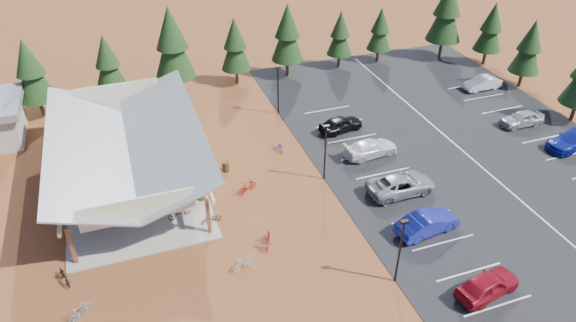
{
  "coord_description": "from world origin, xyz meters",
  "views": [
    {
      "loc": [
        -9.35,
        -29.72,
        25.27
      ],
      "look_at": [
        2.26,
        3.26,
        1.6
      ],
      "focal_mm": 32.0,
      "sensor_mm": 36.0,
      "label": 1
    }
  ],
  "objects_px": {
    "bike_pavilion": "(126,142)",
    "bike_5": "(175,173)",
    "bike_6": "(141,158)",
    "car_0": "(488,285)",
    "bike_7": "(149,133)",
    "bike_2": "(107,177)",
    "trash_bin_1": "(226,166)",
    "bike_15": "(247,187)",
    "car_1": "(427,223)",
    "car_4": "(341,124)",
    "lamp_post_2": "(278,87)",
    "car_3": "(371,148)",
    "trash_bin_0": "(201,195)",
    "bike_13": "(244,263)",
    "bike_1": "(98,214)",
    "car_2": "(401,184)",
    "bike_0": "(122,214)",
    "bike_4": "(180,212)",
    "car_7": "(573,140)",
    "lamp_post_0": "(400,247)",
    "bike_3": "(103,138)",
    "bike_16": "(211,219)",
    "bike_14": "(281,146)",
    "bike_11": "(268,240)",
    "lamp_post_1": "(325,149)",
    "bike_9": "(79,312)",
    "bike_8": "(64,276)",
    "car_8": "(522,119)",
    "car_9": "(482,83)"
  },
  "relations": [
    {
      "from": "bike_15",
      "to": "car_0",
      "type": "relative_size",
      "value": 0.41
    },
    {
      "from": "bike_0",
      "to": "car_7",
      "type": "relative_size",
      "value": 0.33
    },
    {
      "from": "lamp_post_0",
      "to": "bike_1",
      "type": "height_order",
      "value": "lamp_post_0"
    },
    {
      "from": "bike_13",
      "to": "lamp_post_1",
      "type": "bearing_deg",
      "value": 113.13
    },
    {
      "from": "bike_6",
      "to": "bike_4",
      "type": "bearing_deg",
      "value": 174.02
    },
    {
      "from": "bike_7",
      "to": "bike_2",
      "type": "bearing_deg",
      "value": 154.4
    },
    {
      "from": "bike_15",
      "to": "car_1",
      "type": "bearing_deg",
      "value": -154.94
    },
    {
      "from": "car_3",
      "to": "trash_bin_0",
      "type": "bearing_deg",
      "value": 89.16
    },
    {
      "from": "trash_bin_0",
      "to": "bike_1",
      "type": "distance_m",
      "value": 7.77
    },
    {
      "from": "bike_11",
      "to": "bike_pavilion",
      "type": "bearing_deg",
      "value": 150.24
    },
    {
      "from": "bike_13",
      "to": "car_8",
      "type": "distance_m",
      "value": 31.99
    },
    {
      "from": "trash_bin_1",
      "to": "bike_2",
      "type": "bearing_deg",
      "value": 170.96
    },
    {
      "from": "bike_pavilion",
      "to": "bike_5",
      "type": "bearing_deg",
      "value": -16.9
    },
    {
      "from": "lamp_post_0",
      "to": "bike_1",
      "type": "distance_m",
      "value": 22.15
    },
    {
      "from": "bike_2",
      "to": "bike_9",
      "type": "height_order",
      "value": "bike_9"
    },
    {
      "from": "lamp_post_0",
      "to": "car_2",
      "type": "relative_size",
      "value": 0.92
    },
    {
      "from": "bike_3",
      "to": "bike_15",
      "type": "height_order",
      "value": "bike_3"
    },
    {
      "from": "bike_3",
      "to": "bike_16",
      "type": "distance_m",
      "value": 15.94
    },
    {
      "from": "bike_0",
      "to": "bike_4",
      "type": "bearing_deg",
      "value": -126.91
    },
    {
      "from": "trash_bin_0",
      "to": "bike_1",
      "type": "height_order",
      "value": "bike_1"
    },
    {
      "from": "bike_11",
      "to": "bike_4",
      "type": "bearing_deg",
      "value": 160.47
    },
    {
      "from": "car_0",
      "to": "car_7",
      "type": "xyz_separation_m",
      "value": [
        18.3,
        11.9,
        0.02
      ]
    },
    {
      "from": "bike_1",
      "to": "bike_4",
      "type": "distance_m",
      "value": 6.08
    },
    {
      "from": "car_4",
      "to": "lamp_post_2",
      "type": "bearing_deg",
      "value": 30.17
    },
    {
      "from": "lamp_post_1",
      "to": "bike_9",
      "type": "height_order",
      "value": "lamp_post_1"
    },
    {
      "from": "bike_13",
      "to": "bike_15",
      "type": "bearing_deg",
      "value": 145.58
    },
    {
      "from": "car_0",
      "to": "bike_13",
      "type": "bearing_deg",
      "value": 51.42
    },
    {
      "from": "bike_8",
      "to": "car_1",
      "type": "distance_m",
      "value": 25.02
    },
    {
      "from": "car_1",
      "to": "car_2",
      "type": "distance_m",
      "value": 4.81
    },
    {
      "from": "car_0",
      "to": "car_9",
      "type": "bearing_deg",
      "value": -47.39
    },
    {
      "from": "trash_bin_0",
      "to": "car_7",
      "type": "relative_size",
      "value": 0.17
    },
    {
      "from": "bike_15",
      "to": "lamp_post_1",
      "type": "bearing_deg",
      "value": -118.94
    },
    {
      "from": "car_1",
      "to": "car_4",
      "type": "relative_size",
      "value": 1.12
    },
    {
      "from": "car_1",
      "to": "lamp_post_1",
      "type": "bearing_deg",
      "value": 19.82
    },
    {
      "from": "trash_bin_1",
      "to": "bike_7",
      "type": "xyz_separation_m",
      "value": [
        -5.47,
        7.49,
        0.11
      ]
    },
    {
      "from": "lamp_post_2",
      "to": "car_4",
      "type": "xyz_separation_m",
      "value": [
        4.52,
        -5.31,
        -2.2
      ]
    },
    {
      "from": "bike_14",
      "to": "bike_9",
      "type": "bearing_deg",
      "value": -135.57
    },
    {
      "from": "car_0",
      "to": "car_3",
      "type": "xyz_separation_m",
      "value": [
        0.4,
        16.8,
        -0.04
      ]
    },
    {
      "from": "trash_bin_1",
      "to": "bike_14",
      "type": "height_order",
      "value": "trash_bin_1"
    },
    {
      "from": "lamp_post_2",
      "to": "trash_bin_1",
      "type": "xyz_separation_m",
      "value": [
        -7.45,
        -8.15,
        -2.53
      ]
    },
    {
      "from": "trash_bin_0",
      "to": "bike_13",
      "type": "relative_size",
      "value": 0.53
    },
    {
      "from": "bike_7",
      "to": "trash_bin_0",
      "type": "bearing_deg",
      "value": -156.56
    },
    {
      "from": "bike_13",
      "to": "bike_14",
      "type": "height_order",
      "value": "bike_13"
    },
    {
      "from": "bike_pavilion",
      "to": "car_1",
      "type": "height_order",
      "value": "bike_pavilion"
    },
    {
      "from": "bike_15",
      "to": "car_7",
      "type": "xyz_separation_m",
      "value": [
        29.71,
        -3.31,
        0.28
      ]
    },
    {
      "from": "bike_9",
      "to": "bike_1",
      "type": "bearing_deg",
      "value": -52.96
    },
    {
      "from": "bike_2",
      "to": "trash_bin_0",
      "type": "bearing_deg",
      "value": -132.45
    },
    {
      "from": "trash_bin_0",
      "to": "car_8",
      "type": "xyz_separation_m",
      "value": [
        31.79,
        1.22,
        0.32
      ]
    },
    {
      "from": "trash_bin_1",
      "to": "bike_3",
      "type": "relative_size",
      "value": 0.52
    },
    {
      "from": "bike_6",
      "to": "car_0",
      "type": "distance_m",
      "value": 29.17
    }
  ]
}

